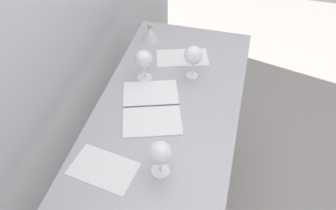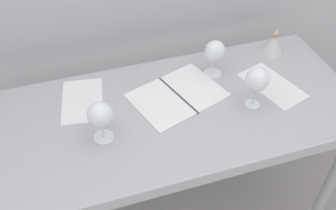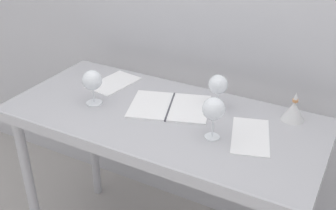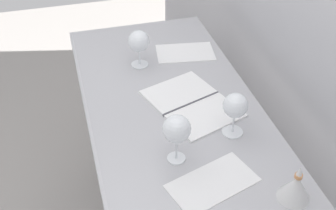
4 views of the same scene
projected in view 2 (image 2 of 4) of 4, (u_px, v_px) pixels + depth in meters
name	position (u px, v px, depth m)	size (l,w,h in m)	color
steel_counter	(183.00, 126.00, 1.57)	(1.40, 0.65, 0.90)	#ACACB1
wine_glass_far_right	(215.00, 52.00, 1.57)	(0.09, 0.09, 0.16)	white
wine_glass_near_left	(100.00, 116.00, 1.30)	(0.09, 0.09, 0.16)	white
wine_glass_near_right	(257.00, 80.00, 1.42)	(0.09, 0.09, 0.18)	white
open_notebook	(177.00, 95.00, 1.54)	(0.42, 0.36, 0.01)	white
tasting_sheet_upper	(272.00, 85.00, 1.59)	(0.15, 0.27, 0.00)	white
tasting_sheet_lower	(82.00, 100.00, 1.52)	(0.16, 0.26, 0.00)	white
decanter_funnel	(274.00, 44.00, 1.73)	(0.10, 0.10, 0.13)	silver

